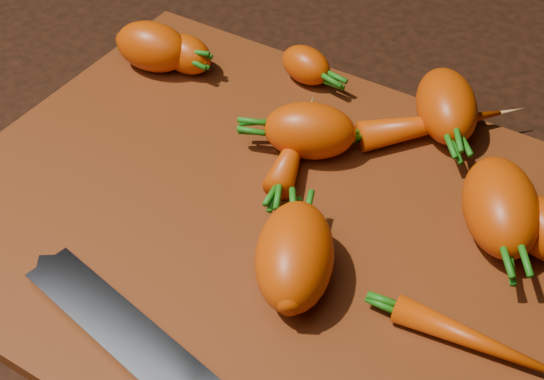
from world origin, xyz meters
The scene contains 13 objects.
ground centered at (0.00, 0.00, -0.01)m, with size 2.00×2.00×0.01m, color black.
cutting_board centered at (0.00, 0.00, 0.01)m, with size 0.50×0.40×0.01m, color #622A0E.
carrot_0 centered at (-0.20, 0.11, 0.04)m, with size 0.07×0.05×0.05m, color #C33E06.
carrot_1 centered at (-0.17, 0.12, 0.03)m, with size 0.05×0.04×0.04m, color #C33E06.
carrot_2 centered at (0.08, 0.17, 0.04)m, with size 0.09×0.05×0.05m, color #C33E06.
carrot_3 centered at (0.05, -0.05, 0.04)m, with size 0.09×0.05×0.05m, color #C33E06.
carrot_4 centered at (-0.01, 0.08, 0.04)m, with size 0.08×0.05×0.05m, color #C33E06.
carrot_5 centered at (-0.06, 0.17, 0.03)m, with size 0.05×0.03×0.03m, color #C33E06.
carrot_7 centered at (0.07, 0.15, 0.03)m, with size 0.13×0.03×0.03m, color #C33E06.
carrot_8 centered at (0.18, -0.03, 0.02)m, with size 0.11×0.02×0.02m, color #C33E06.
carrot_9 centered at (-0.01, 0.07, 0.02)m, with size 0.10×0.03×0.03m, color #C33E06.
carrot_10 centered at (0.16, 0.07, 0.04)m, with size 0.09×0.05×0.05m, color #C33E06.
knife centered at (0.01, -0.15, 0.02)m, with size 0.32×0.09×0.02m.
Camera 1 is at (0.22, -0.35, 0.43)m, focal length 50.00 mm.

